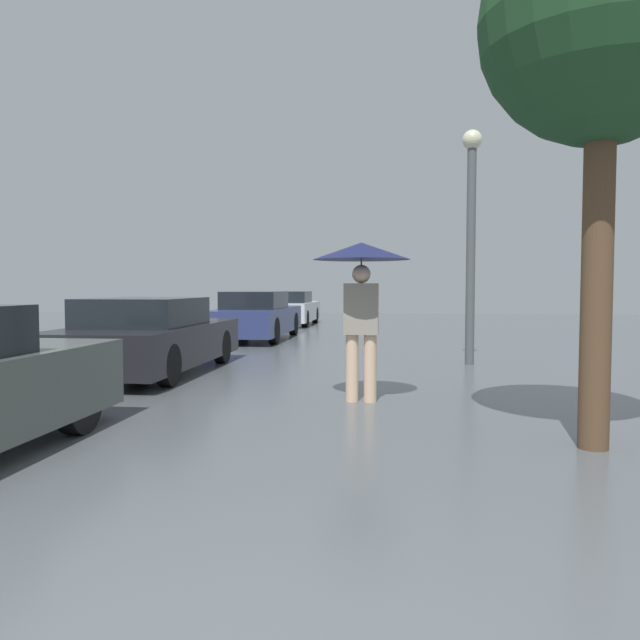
% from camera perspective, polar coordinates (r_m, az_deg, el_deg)
% --- Properties ---
extents(pedestrian, '(1.14, 1.14, 1.88)m').
position_cam_1_polar(pedestrian, '(7.34, 3.80, 4.36)').
color(pedestrian, beige).
rests_on(pedestrian, ground_plane).
extents(parked_car_second, '(1.79, 4.25, 1.18)m').
position_cam_1_polar(parked_car_second, '(10.20, -15.43, -1.55)').
color(parked_car_second, black).
rests_on(parked_car_second, ground_plane).
extents(parked_car_third, '(1.63, 4.51, 1.23)m').
position_cam_1_polar(parked_car_third, '(16.19, -5.81, 0.32)').
color(parked_car_third, navy).
rests_on(parked_car_third, ground_plane).
extents(parked_car_farthest, '(1.76, 4.03, 1.19)m').
position_cam_1_polar(parked_car_farthest, '(22.03, -2.93, 1.02)').
color(parked_car_farthest, silver).
rests_on(parked_car_farthest, ground_plane).
extents(tree, '(2.01, 2.01, 4.54)m').
position_cam_1_polar(tree, '(6.06, 24.46, 23.26)').
color(tree, brown).
rests_on(tree, ground_plane).
extents(street_lamp, '(0.34, 0.34, 4.05)m').
position_cam_1_polar(street_lamp, '(11.20, 13.65, 8.70)').
color(street_lamp, '#515456').
rests_on(street_lamp, ground_plane).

